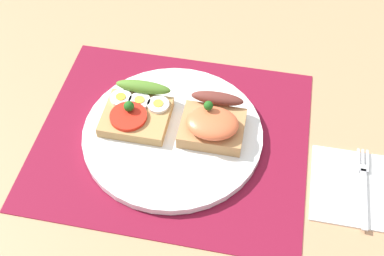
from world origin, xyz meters
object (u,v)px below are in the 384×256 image
at_px(sandwich_egg_tomato, 137,111).
at_px(fork, 364,185).
at_px(plate, 173,134).
at_px(sandwich_salmon, 213,122).
at_px(napkin, 358,187).

relative_size(sandwich_egg_tomato, fork, 0.75).
height_order(plate, sandwich_egg_tomato, sandwich_egg_tomato).
height_order(sandwich_egg_tomato, sandwich_salmon, sandwich_salmon).
relative_size(plate, fork, 2.03).
relative_size(napkin, fork, 0.97).
height_order(napkin, fork, fork).
relative_size(sandwich_salmon, napkin, 0.72).
distance_m(plate, sandwich_salmon, 0.07).
bearing_deg(plate, sandwich_salmon, 11.07).
xyz_separation_m(sandwich_salmon, napkin, (0.22, -0.05, -0.03)).
relative_size(sandwich_egg_tomato, napkin, 0.77).
xyz_separation_m(sandwich_egg_tomato, sandwich_salmon, (0.12, -0.01, 0.01)).
height_order(plate, sandwich_salmon, sandwich_salmon).
distance_m(plate, napkin, 0.28).
bearing_deg(napkin, sandwich_egg_tomato, 170.20).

